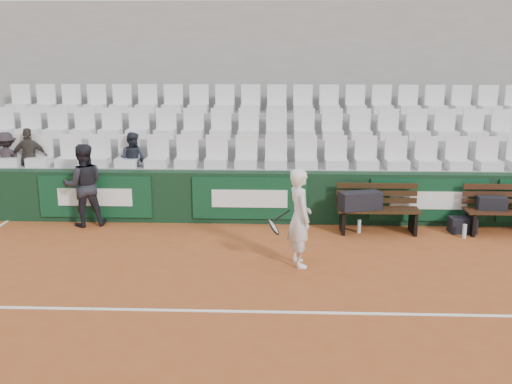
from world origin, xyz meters
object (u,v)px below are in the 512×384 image
Objects in this scene: tennis_player at (299,218)px; ball_kid at (84,185)px; spectator_c at (132,138)px; sports_bag_right at (492,203)px; sports_bag_left at (360,201)px; water_bottle_near at (359,226)px; bench_left at (378,221)px; water_bottle_far at (464,231)px; bench_right at (506,222)px; spectator_a at (5,138)px; spectator_b at (28,136)px; sports_bag_ground at (462,225)px.

ball_kid is at bearing 154.12° from tennis_player.
sports_bag_right is at bearing -171.60° from spectator_c.
sports_bag_left is 0.49m from water_bottle_near.
ball_kid reaches higher than sports_bag_left.
tennis_player is at bearing -131.40° from bench_left.
water_bottle_far is 0.17× the size of tennis_player.
water_bottle_far is (1.85, -0.24, 0.00)m from water_bottle_near.
bench_left and bench_right have the same top height.
sports_bag_right reaches higher than water_bottle_near.
tennis_player reaches higher than sports_bag_right.
bench_right is 0.95× the size of ball_kid.
water_bottle_far is 0.23× the size of spectator_a.
bench_left is at bearing -178.52° from sports_bag_right.
spectator_b is at bearing 170.33° from water_bottle_near.
sports_bag_right is at bearing 165.21° from spectator_a.
spectator_c reaches higher than sports_bag_right.
water_bottle_near is 0.16× the size of tennis_player.
water_bottle_far is 3.41m from tennis_player.
water_bottle_far reaches higher than water_bottle_near.
bench_right is 7.90m from ball_kid.
sports_bag_left is 0.62× the size of spectator_b.
ball_kid reaches higher than sports_bag_ground.
spectator_b is 2.12m from spectator_c.
sports_bag_right reaches higher than bench_left.
bench_right is 1.23× the size of spectator_b.
sports_bag_right is (2.07, 0.05, 0.34)m from bench_left.
sports_bag_ground is 1.91m from water_bottle_near.
sports_bag_left is 1.96m from sports_bag_ground.
bench_right reaches higher than sports_bag_ground.
spectator_c is at bearing 170.79° from sports_bag_ground.
sports_bag_right is 0.45× the size of spectator_a.
bench_left is 0.51m from sports_bag_left.
sports_bag_left reaches higher than water_bottle_far.
bench_left reaches higher than water_bottle_near.
sports_bag_right is 0.79m from water_bottle_far.
bench_right is at bearing 19.22° from water_bottle_far.
tennis_player reaches higher than bench_right.
spectator_c is at bearing 171.47° from bench_right.
spectator_b reaches higher than sports_bag_right.
ball_kid is at bearing 177.02° from water_bottle_near.
bench_left is 1.23× the size of spectator_b.
water_bottle_far is 9.10m from spectator_a.
bench_left is 7.58m from spectator_a.
spectator_b is at bearing 173.06° from sports_bag_ground.
spectator_c is at bearing 171.49° from sports_bag_right.
sports_bag_left is (-0.34, -0.03, 0.39)m from bench_left.
water_bottle_far is at bearing -149.22° from sports_bag_right.
sports_bag_right is at bearing 26.32° from tennis_player.
ball_kid is at bearing 175.83° from water_bottle_far.
ball_kid is at bearing 177.61° from bench_left.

